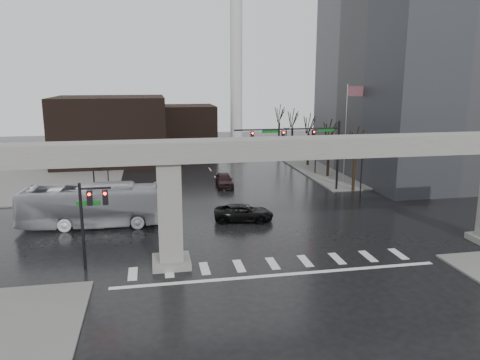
{
  "coord_description": "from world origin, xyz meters",
  "views": [
    {
      "loc": [
        -8.01,
        -30.82,
        12.77
      ],
      "look_at": [
        -0.97,
        6.14,
        4.5
      ],
      "focal_mm": 35.0,
      "sensor_mm": 36.0,
      "label": 1
    }
  ],
  "objects_px": {
    "pickup_truck": "(244,213)",
    "far_car": "(224,180)",
    "city_bus": "(97,206)",
    "signal_mast_arm": "(306,141)"
  },
  "relations": [
    {
      "from": "pickup_truck",
      "to": "city_bus",
      "type": "distance_m",
      "value": 12.92
    },
    {
      "from": "signal_mast_arm",
      "to": "far_car",
      "type": "bearing_deg",
      "value": 154.28
    },
    {
      "from": "pickup_truck",
      "to": "far_car",
      "type": "bearing_deg",
      "value": 9.07
    },
    {
      "from": "signal_mast_arm",
      "to": "city_bus",
      "type": "height_order",
      "value": "signal_mast_arm"
    },
    {
      "from": "pickup_truck",
      "to": "far_car",
      "type": "relative_size",
      "value": 1.12
    },
    {
      "from": "city_bus",
      "to": "far_car",
      "type": "bearing_deg",
      "value": -42.65
    },
    {
      "from": "signal_mast_arm",
      "to": "city_bus",
      "type": "bearing_deg",
      "value": -158.39
    },
    {
      "from": "signal_mast_arm",
      "to": "city_bus",
      "type": "distance_m",
      "value": 23.87
    },
    {
      "from": "signal_mast_arm",
      "to": "city_bus",
      "type": "relative_size",
      "value": 0.91
    },
    {
      "from": "signal_mast_arm",
      "to": "pickup_truck",
      "type": "relative_size",
      "value": 2.26
    }
  ]
}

